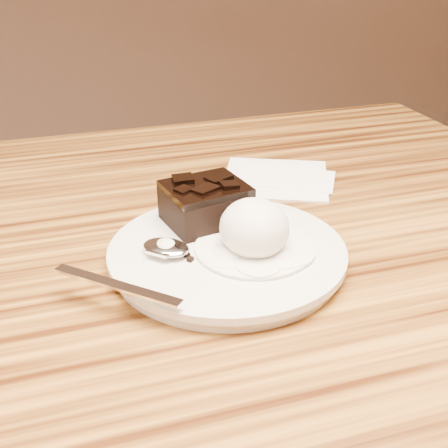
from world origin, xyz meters
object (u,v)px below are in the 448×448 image
object	(u,v)px
brownie	(206,206)
spoon	(166,249)
ice_cream_scoop	(254,228)
napkin	(276,178)
plate	(227,256)

from	to	relation	value
brownie	spoon	xyz separation A→B (m)	(-0.05, -0.05, -0.01)
ice_cream_scoop	spoon	size ratio (longest dim) A/B	0.38
spoon	napkin	bearing A→B (deg)	-1.86
brownie	napkin	xyz separation A→B (m)	(0.13, 0.13, -0.04)
ice_cream_scoop	spoon	xyz separation A→B (m)	(-0.08, 0.02, -0.02)
plate	spoon	bearing A→B (deg)	174.42
plate	brownie	xyz separation A→B (m)	(-0.00, 0.06, 0.03)
spoon	napkin	world-z (taller)	spoon
plate	napkin	world-z (taller)	plate
ice_cream_scoop	napkin	bearing A→B (deg)	62.10
plate	ice_cream_scoop	size ratio (longest dim) A/B	3.28
napkin	ice_cream_scoop	bearing A→B (deg)	-117.90
ice_cream_scoop	napkin	distance (m)	0.23
napkin	spoon	bearing A→B (deg)	-136.25
ice_cream_scoop	spoon	distance (m)	0.09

